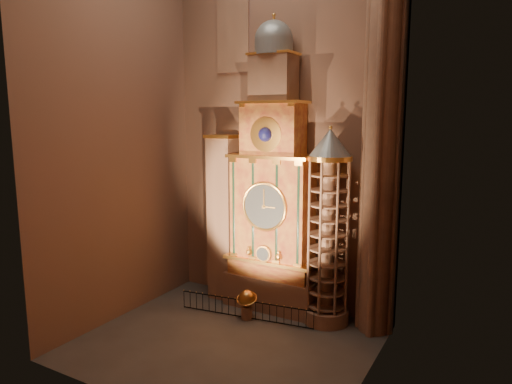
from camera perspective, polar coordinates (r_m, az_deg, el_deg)
The scene contains 11 objects.
floor at distance 24.30m, azimuth -3.68°, elevation -18.21°, with size 14.00×14.00×0.00m, color #383330.
wall_back at distance 26.79m, azimuth 3.16°, elevation 8.81°, with size 22.00×22.00×0.00m, color brown.
wall_left at distance 26.08m, azimuth -17.10°, elevation 8.41°, with size 22.00×22.00×0.00m, color brown.
wall_right at distance 18.67m, azimuth 14.49°, elevation 8.36°, with size 22.00×22.00×0.00m, color brown.
astronomical_clock at distance 26.25m, azimuth 2.08°, elevation -0.67°, with size 5.60×2.41×16.70m.
portrait_tower at distance 28.25m, azimuth -4.07°, elevation -3.14°, with size 1.80×1.60×10.20m.
stair_turret at distance 24.92m, azimuth 8.97°, elevation -4.63°, with size 2.50×2.50×10.80m.
gothic_pier at distance 23.73m, azimuth 15.53°, elevation 8.44°, with size 2.04×2.04×22.00m.
stained_glass_window at distance 28.77m, azimuth -2.91°, elevation 19.86°, with size 2.20×0.14×5.20m.
celestial_globe at distance 26.29m, azimuth -1.17°, elevation -13.56°, with size 1.31×1.26×1.68m.
iron_railing at distance 26.46m, azimuth -1.35°, elevation -14.44°, with size 7.83×1.13×1.04m.
Camera 1 is at (11.84, -18.03, 11.19)m, focal length 32.00 mm.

